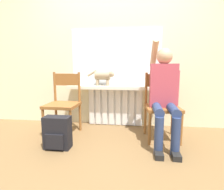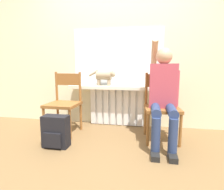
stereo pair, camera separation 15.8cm
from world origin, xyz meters
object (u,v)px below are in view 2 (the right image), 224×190
person (163,91)px  cat (105,76)px  chair_right (162,106)px  chair_left (64,102)px  backpack (56,132)px

person → cat: person is taller
cat → chair_right: bearing=-25.5°
chair_left → backpack: 0.58m
person → backpack: (-1.27, -0.38, -0.48)m
person → cat: 1.04m
chair_right → backpack: size_ratio=2.28×
backpack → chair_left: bearing=103.1°
person → chair_right: bearing=92.2°
cat → backpack: 1.18m
chair_left → backpack: bearing=-75.4°
person → cat: (-0.87, 0.54, 0.15)m
chair_right → person: size_ratio=0.67×
chair_left → chair_right: bearing=1.5°
chair_left → backpack: (0.12, -0.50, -0.27)m
chair_right → chair_left: bearing=174.2°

